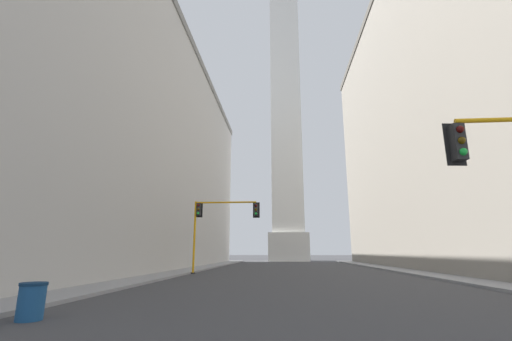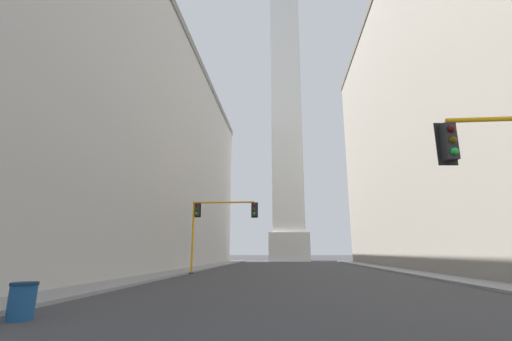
% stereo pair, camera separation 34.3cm
% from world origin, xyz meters
% --- Properties ---
extents(sidewalk_left, '(5.00, 83.61, 0.15)m').
position_xyz_m(sidewalk_left, '(-11.26, 25.08, 0.07)').
color(sidewalk_left, gray).
rests_on(sidewalk_left, ground_plane).
extents(sidewalk_right, '(5.00, 83.61, 0.15)m').
position_xyz_m(sidewalk_right, '(11.26, 25.08, 0.07)').
color(sidewalk_right, gray).
rests_on(sidewalk_right, ground_plane).
extents(building_left, '(28.21, 60.40, 25.84)m').
position_xyz_m(building_left, '(-25.13, 34.97, 12.93)').
color(building_left, '#B2AFAA').
rests_on(building_left, ground_plane).
extents(obelisk, '(7.87, 7.87, 73.32)m').
position_xyz_m(obelisk, '(0.00, 69.67, 35.31)').
color(obelisk, silver).
rests_on(obelisk, ground_plane).
extents(traffic_light_mid_left, '(5.77, 0.50, 6.05)m').
position_xyz_m(traffic_light_mid_left, '(-6.73, 28.77, 4.64)').
color(traffic_light_mid_left, orange).
rests_on(traffic_light_mid_left, ground_plane).
extents(trash_bin, '(0.69, 0.69, 0.97)m').
position_xyz_m(trash_bin, '(-7.81, 8.82, 0.49)').
color(trash_bin, navy).
rests_on(trash_bin, ground_plane).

